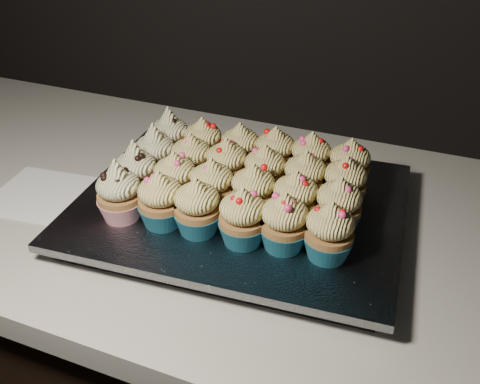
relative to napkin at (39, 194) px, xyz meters
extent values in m
cube|color=black|center=(0.12, 0.09, -0.47)|extent=(2.40, 0.60, 0.86)
cube|color=silver|center=(0.12, 0.09, -0.02)|extent=(2.44, 0.64, 0.04)
cube|color=white|center=(0.00, 0.00, 0.00)|extent=(0.15, 0.15, 0.00)
cube|color=black|center=(0.33, 0.06, 0.01)|extent=(0.46, 0.36, 0.02)
cube|color=silver|center=(0.33, 0.06, 0.03)|extent=(0.49, 0.40, 0.01)
cone|color=#A4162A|center=(0.19, -0.04, 0.05)|extent=(0.06, 0.06, 0.03)
ellipsoid|color=beige|center=(0.19, -0.04, 0.09)|extent=(0.06, 0.06, 0.04)
cone|color=beige|center=(0.19, -0.04, 0.11)|extent=(0.03, 0.03, 0.03)
cone|color=#195F77|center=(0.25, -0.03, 0.05)|extent=(0.06, 0.06, 0.03)
ellipsoid|color=#F8DE7D|center=(0.25, -0.03, 0.09)|extent=(0.06, 0.06, 0.04)
cone|color=#F8DE7D|center=(0.25, -0.03, 0.11)|extent=(0.03, 0.03, 0.02)
cone|color=#195F77|center=(0.30, -0.03, 0.05)|extent=(0.06, 0.06, 0.03)
ellipsoid|color=#F8DE7D|center=(0.30, -0.03, 0.09)|extent=(0.06, 0.06, 0.04)
cone|color=#F8DE7D|center=(0.30, -0.03, 0.11)|extent=(0.03, 0.03, 0.02)
cone|color=#195F77|center=(0.36, -0.03, 0.05)|extent=(0.06, 0.06, 0.03)
ellipsoid|color=#F8DE7D|center=(0.36, -0.03, 0.09)|extent=(0.06, 0.06, 0.04)
cone|color=#F8DE7D|center=(0.36, -0.03, 0.11)|extent=(0.03, 0.03, 0.02)
cone|color=#195F77|center=(0.42, -0.02, 0.05)|extent=(0.06, 0.06, 0.03)
ellipsoid|color=#F8DE7D|center=(0.42, -0.02, 0.09)|extent=(0.06, 0.06, 0.04)
cone|color=#F8DE7D|center=(0.42, -0.02, 0.11)|extent=(0.03, 0.03, 0.02)
cone|color=#195F77|center=(0.48, -0.02, 0.05)|extent=(0.06, 0.06, 0.03)
ellipsoid|color=#F8DE7D|center=(0.48, -0.02, 0.09)|extent=(0.06, 0.06, 0.04)
cone|color=#F8DE7D|center=(0.48, -0.02, 0.11)|extent=(0.03, 0.03, 0.02)
cone|color=#A4162A|center=(0.18, 0.01, 0.05)|extent=(0.06, 0.06, 0.03)
ellipsoid|color=beige|center=(0.18, 0.01, 0.09)|extent=(0.06, 0.06, 0.04)
cone|color=beige|center=(0.18, 0.01, 0.11)|extent=(0.03, 0.03, 0.03)
cone|color=#195F77|center=(0.24, 0.02, 0.05)|extent=(0.06, 0.06, 0.03)
ellipsoid|color=#F8DE7D|center=(0.24, 0.02, 0.09)|extent=(0.06, 0.06, 0.04)
cone|color=#F8DE7D|center=(0.24, 0.02, 0.11)|extent=(0.03, 0.03, 0.02)
cone|color=#195F77|center=(0.30, 0.02, 0.05)|extent=(0.06, 0.06, 0.03)
ellipsoid|color=#F8DE7D|center=(0.30, 0.02, 0.09)|extent=(0.06, 0.06, 0.04)
cone|color=#F8DE7D|center=(0.30, 0.02, 0.11)|extent=(0.03, 0.03, 0.02)
cone|color=#195F77|center=(0.36, 0.03, 0.05)|extent=(0.06, 0.06, 0.03)
ellipsoid|color=#F8DE7D|center=(0.36, 0.03, 0.09)|extent=(0.06, 0.06, 0.04)
cone|color=#F8DE7D|center=(0.36, 0.03, 0.11)|extent=(0.03, 0.03, 0.02)
cone|color=#195F77|center=(0.41, 0.04, 0.05)|extent=(0.06, 0.06, 0.03)
ellipsoid|color=#F8DE7D|center=(0.41, 0.04, 0.09)|extent=(0.06, 0.06, 0.04)
cone|color=#F8DE7D|center=(0.41, 0.04, 0.11)|extent=(0.03, 0.03, 0.02)
cone|color=#195F77|center=(0.47, 0.04, 0.05)|extent=(0.06, 0.06, 0.03)
ellipsoid|color=#F8DE7D|center=(0.47, 0.04, 0.09)|extent=(0.06, 0.06, 0.04)
cone|color=#F8DE7D|center=(0.47, 0.04, 0.11)|extent=(0.03, 0.03, 0.02)
cone|color=#A4162A|center=(0.18, 0.07, 0.05)|extent=(0.06, 0.06, 0.03)
ellipsoid|color=beige|center=(0.18, 0.07, 0.09)|extent=(0.06, 0.06, 0.04)
cone|color=beige|center=(0.18, 0.07, 0.11)|extent=(0.03, 0.03, 0.03)
cone|color=#195F77|center=(0.24, 0.08, 0.05)|extent=(0.06, 0.06, 0.03)
ellipsoid|color=#F8DE7D|center=(0.24, 0.08, 0.09)|extent=(0.06, 0.06, 0.04)
cone|color=#F8DE7D|center=(0.24, 0.08, 0.11)|extent=(0.03, 0.03, 0.02)
cone|color=#195F77|center=(0.29, 0.09, 0.05)|extent=(0.06, 0.06, 0.03)
ellipsoid|color=#F8DE7D|center=(0.29, 0.09, 0.09)|extent=(0.06, 0.06, 0.04)
cone|color=#F8DE7D|center=(0.29, 0.09, 0.11)|extent=(0.03, 0.03, 0.02)
cone|color=#195F77|center=(0.35, 0.09, 0.05)|extent=(0.06, 0.06, 0.03)
ellipsoid|color=#F8DE7D|center=(0.35, 0.09, 0.09)|extent=(0.06, 0.06, 0.04)
cone|color=#F8DE7D|center=(0.35, 0.09, 0.11)|extent=(0.03, 0.03, 0.02)
cone|color=#195F77|center=(0.41, 0.09, 0.05)|extent=(0.06, 0.06, 0.03)
ellipsoid|color=#F8DE7D|center=(0.41, 0.09, 0.09)|extent=(0.06, 0.06, 0.04)
cone|color=#F8DE7D|center=(0.41, 0.09, 0.11)|extent=(0.03, 0.03, 0.02)
cone|color=#195F77|center=(0.47, 0.10, 0.05)|extent=(0.06, 0.06, 0.03)
ellipsoid|color=#F8DE7D|center=(0.47, 0.10, 0.09)|extent=(0.06, 0.06, 0.04)
cone|color=#F8DE7D|center=(0.47, 0.10, 0.11)|extent=(0.03, 0.03, 0.02)
cone|color=#A4162A|center=(0.17, 0.13, 0.05)|extent=(0.06, 0.06, 0.03)
ellipsoid|color=beige|center=(0.17, 0.13, 0.09)|extent=(0.06, 0.06, 0.04)
cone|color=beige|center=(0.17, 0.13, 0.11)|extent=(0.03, 0.03, 0.03)
cone|color=#195F77|center=(0.23, 0.14, 0.05)|extent=(0.06, 0.06, 0.03)
ellipsoid|color=#F8DE7D|center=(0.23, 0.14, 0.09)|extent=(0.06, 0.06, 0.04)
cone|color=#F8DE7D|center=(0.23, 0.14, 0.11)|extent=(0.03, 0.03, 0.02)
cone|color=#195F77|center=(0.29, 0.14, 0.05)|extent=(0.06, 0.06, 0.03)
ellipsoid|color=#F8DE7D|center=(0.29, 0.14, 0.09)|extent=(0.06, 0.06, 0.04)
cone|color=#F8DE7D|center=(0.29, 0.14, 0.11)|extent=(0.03, 0.03, 0.02)
cone|color=#195F77|center=(0.35, 0.15, 0.05)|extent=(0.06, 0.06, 0.03)
ellipsoid|color=#F8DE7D|center=(0.35, 0.15, 0.09)|extent=(0.06, 0.06, 0.04)
cone|color=#F8DE7D|center=(0.35, 0.15, 0.11)|extent=(0.03, 0.03, 0.02)
cone|color=#195F77|center=(0.40, 0.15, 0.05)|extent=(0.06, 0.06, 0.03)
ellipsoid|color=#F8DE7D|center=(0.40, 0.15, 0.09)|extent=(0.06, 0.06, 0.04)
cone|color=#F8DE7D|center=(0.40, 0.15, 0.11)|extent=(0.03, 0.03, 0.02)
cone|color=#195F77|center=(0.46, 0.15, 0.05)|extent=(0.06, 0.06, 0.03)
ellipsoid|color=#F8DE7D|center=(0.46, 0.15, 0.09)|extent=(0.06, 0.06, 0.04)
cone|color=#F8DE7D|center=(0.46, 0.15, 0.11)|extent=(0.03, 0.03, 0.02)
camera|label=1|loc=(0.57, -0.55, 0.47)|focal=40.00mm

